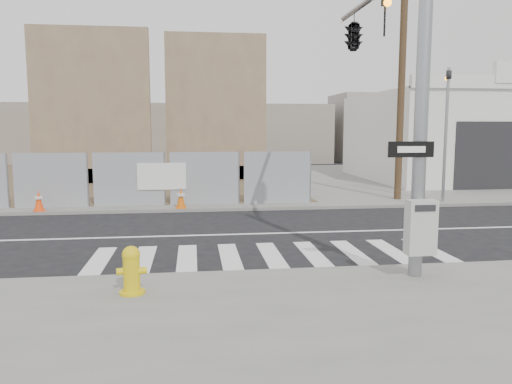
{
  "coord_description": "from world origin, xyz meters",
  "views": [
    {
      "loc": [
        -1.83,
        -13.92,
        3.02
      ],
      "look_at": [
        -0.25,
        -1.43,
        1.4
      ],
      "focal_mm": 35.0,
      "sensor_mm": 36.0,
      "label": 1
    }
  ],
  "objects": [
    {
      "name": "traffic_cone_d",
      "position": [
        -2.29,
        4.22,
        0.49
      ],
      "size": [
        0.4,
        0.4,
        0.76
      ],
      "rotation": [
        0.0,
        0.0,
        0.02
      ],
      "color": "#DC5F0B",
      "rests_on": "sidewalk_far"
    },
    {
      "name": "concrete_wall_right",
      "position": [
        -0.5,
        14.08,
        3.38
      ],
      "size": [
        5.5,
        1.3,
        8.0
      ],
      "color": "brown",
      "rests_on": "sidewalk_far"
    },
    {
      "name": "traffic_cone_c",
      "position": [
        -7.23,
        4.22,
        0.48
      ],
      "size": [
        0.49,
        0.49,
        0.73
      ],
      "rotation": [
        0.0,
        0.0,
        0.39
      ],
      "color": "#FF460D",
      "rests_on": "sidewalk_far"
    },
    {
      "name": "concrete_wall_left",
      "position": [
        -7.0,
        13.08,
        3.38
      ],
      "size": [
        6.0,
        1.3,
        8.0
      ],
      "color": "brown",
      "rests_on": "sidewalk_far"
    },
    {
      "name": "sidewalk_far",
      "position": [
        0.0,
        14.0,
        0.06
      ],
      "size": [
        50.0,
        20.0,
        0.12
      ],
      "primitive_type": "cube",
      "color": "slate",
      "rests_on": "ground"
    },
    {
      "name": "fire_hydrant",
      "position": [
        -2.93,
        -5.21,
        0.54
      ],
      "size": [
        0.55,
        0.55,
        0.85
      ],
      "rotation": [
        0.0,
        0.0,
        0.27
      ],
      "color": "#D7BA0B",
      "rests_on": "sidewalk_near"
    },
    {
      "name": "ground",
      "position": [
        0.0,
        0.0,
        0.0
      ],
      "size": [
        100.0,
        100.0,
        0.0
      ],
      "primitive_type": "plane",
      "color": "black",
      "rests_on": "ground"
    },
    {
      "name": "signal_pole",
      "position": [
        2.49,
        -2.05,
        4.78
      ],
      "size": [
        0.96,
        5.87,
        7.0
      ],
      "color": "gray",
      "rests_on": "sidewalk_near"
    },
    {
      "name": "auto_shop",
      "position": [
        14.0,
        12.97,
        2.54
      ],
      "size": [
        12.0,
        10.2,
        5.95
      ],
      "color": "silver",
      "rests_on": "sidewalk_far"
    },
    {
      "name": "utility_pole_right",
      "position": [
        6.5,
        5.5,
        5.2
      ],
      "size": [
        1.6,
        0.28,
        10.0
      ],
      "color": "#463421",
      "rests_on": "sidewalk_far"
    },
    {
      "name": "far_signal_pole",
      "position": [
        8.0,
        4.6,
        3.48
      ],
      "size": [
        0.16,
        0.2,
        5.6
      ],
      "color": "gray",
      "rests_on": "sidewalk_far"
    }
  ]
}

